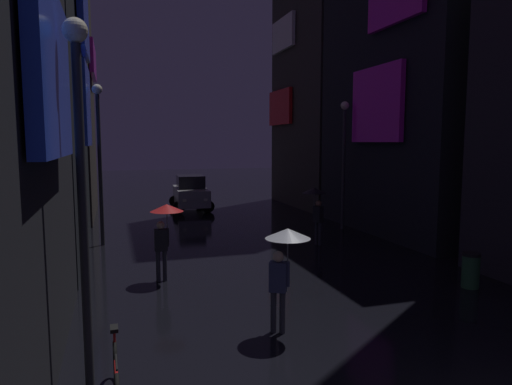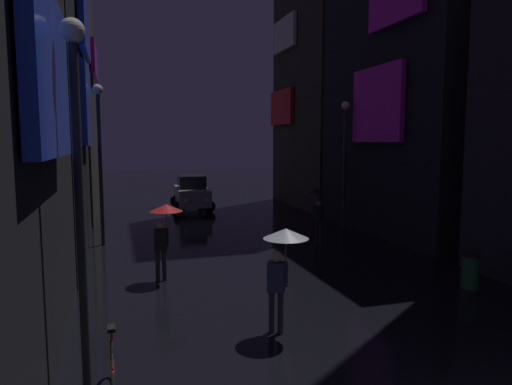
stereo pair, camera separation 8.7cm
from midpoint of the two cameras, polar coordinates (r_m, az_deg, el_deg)
The scene contains 10 objects.
building_right_mid at distance 20.62m, azimuth 18.77°, elevation 13.01°, with size 4.25×8.74×12.61m.
pedestrian_foreground_left_clear at distance 9.06m, azimuth 3.32°, elevation -7.32°, with size 0.90×0.90×2.12m.
pedestrian_foreground_right_red at distance 12.68m, azimuth -11.51°, elevation -3.48°, with size 0.90×0.90×2.12m.
pedestrian_midstreet_centre_black at distance 16.95m, azimuth 7.32°, elevation -0.94°, with size 0.90×0.90×2.12m.
bicycle_parked_at_storefront at distance 7.44m, azimuth -17.40°, elevation -21.32°, with size 0.12×1.82×0.96m.
car_distant at distance 25.99m, azimuth -8.27°, elevation -0.06°, with size 2.40×4.22×1.92m.
streetlamp_left_near at distance 7.27m, azimuth -21.38°, elevation 3.38°, with size 0.36×0.36×5.59m.
streetlamp_left_far at distance 17.52m, azimuth -19.14°, elevation 5.43°, with size 0.36×0.36×5.85m.
streetlamp_right_far at distance 20.12m, azimuth 10.81°, elevation 5.25°, with size 0.36×0.36×5.53m.
trash_bin at distance 13.31m, azimuth 25.08°, elevation -8.78°, with size 0.46×0.46×0.93m.
Camera 1 is at (-4.54, -3.22, 3.81)m, focal length 32.00 mm.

